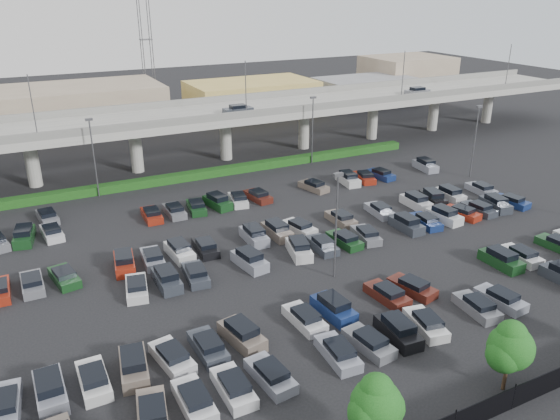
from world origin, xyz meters
TOP-DOWN VIEW (x-y plane):
  - ground at (0.00, 0.00)m, footprint 280.00×280.00m
  - overpass at (-0.25, 31.99)m, footprint 150.00×13.00m
  - hedge at (0.00, 25.00)m, footprint 66.00×1.60m
  - fence at (-0.05, -28.00)m, footprint 70.00×0.10m
  - tree_row at (0.70, -26.53)m, footprint 65.07×3.66m
  - parked_cars at (-0.35, -4.11)m, footprint 62.96×41.63m
  - light_poles at (-4.13, 2.00)m, footprint 66.90×48.38m
  - distant_buildings at (12.38, 61.81)m, footprint 138.00×24.00m
  - comm_tower at (4.00, 74.00)m, footprint 2.40×2.40m

SIDE VIEW (x-z plane):
  - ground at x=0.00m, z-range 0.00..0.00m
  - hedge at x=0.00m, z-range 0.00..1.10m
  - parked_cars at x=-0.35m, z-range -0.22..1.45m
  - fence at x=-0.05m, z-range -0.10..1.90m
  - tree_row at x=0.70m, z-range 0.55..6.49m
  - distant_buildings at x=12.38m, z-range -0.76..8.24m
  - light_poles at x=-4.13m, z-range 1.09..11.39m
  - overpass at x=-0.25m, z-range -0.93..14.87m
  - comm_tower at x=4.00m, z-range 0.61..30.61m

